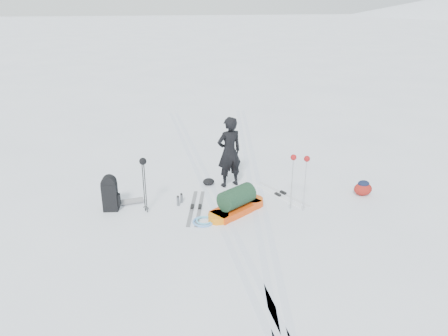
{
  "coord_description": "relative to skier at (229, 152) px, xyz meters",
  "views": [
    {
      "loc": [
        -1.29,
        -9.92,
        4.92
      ],
      "look_at": [
        0.22,
        -0.14,
        0.95
      ],
      "focal_mm": 35.0,
      "sensor_mm": 36.0,
      "label": 1
    }
  ],
  "objects": [
    {
      "name": "pulk_sled",
      "position": [
        -0.08,
        -1.59,
        -0.73
      ],
      "size": [
        1.66,
        1.38,
        0.65
      ],
      "rotation": [
        0.0,
        0.0,
        0.62
      ],
      "color": "#E1440D",
      "rests_on": "ground"
    },
    {
      "name": "rope_coil",
      "position": [
        -0.93,
        -1.97,
        -0.94
      ],
      "size": [
        0.62,
        0.62,
        0.06
      ],
      "rotation": [
        0.0,
        0.0,
        -0.3
      ],
      "color": "#5D9BE3",
      "rests_on": "ground"
    },
    {
      "name": "ski_tracks",
      "position": [
        0.09,
        -0.03,
        -0.97
      ],
      "size": [
        3.38,
        17.97,
        0.01
      ],
      "color": "silver",
      "rests_on": "ground"
    },
    {
      "name": "ground",
      "position": [
        -0.53,
        -0.91,
        -0.97
      ],
      "size": [
        200.0,
        200.0,
        0.0
      ],
      "primitive_type": "plane",
      "color": "white",
      "rests_on": "ground"
    },
    {
      "name": "small_daypack",
      "position": [
        3.35,
        -1.14,
        -0.78
      ],
      "size": [
        0.57,
        0.49,
        0.41
      ],
      "rotation": [
        0.0,
        0.0,
        -0.32
      ],
      "color": "maroon",
      "rests_on": "ground"
    },
    {
      "name": "touring_skis_white",
      "position": [
        1.23,
        -0.81,
        -0.96
      ],
      "size": [
        1.14,
        1.81,
        0.07
      ],
      "rotation": [
        0.0,
        0.0,
        -1.08
      ],
      "color": "white",
      "rests_on": "ground"
    },
    {
      "name": "touring_skis_grey",
      "position": [
        -1.03,
        -1.23,
        -0.96
      ],
      "size": [
        0.63,
        1.91,
        0.07
      ],
      "rotation": [
        0.0,
        0.0,
        1.38
      ],
      "color": "gray",
      "rests_on": "ground"
    },
    {
      "name": "skier",
      "position": [
        0.0,
        0.0,
        0.0
      ],
      "size": [
        0.82,
        0.67,
        1.95
      ],
      "primitive_type": "imported",
      "rotation": [
        0.0,
        0.0,
        3.47
      ],
      "color": "black",
      "rests_on": "ground"
    },
    {
      "name": "ski_poles_silver",
      "position": [
        1.39,
        -1.7,
        0.22
      ],
      "size": [
        0.42,
        0.28,
        1.43
      ],
      "rotation": [
        0.0,
        0.0,
        -0.29
      ],
      "color": "#ABADB2",
      "rests_on": "ground"
    },
    {
      "name": "thermos_pair",
      "position": [
        -1.41,
        -0.94,
        -0.85
      ],
      "size": [
        0.18,
        0.26,
        0.26
      ],
      "rotation": [
        0.0,
        0.0,
        0.28
      ],
      "color": "slate",
      "rests_on": "ground"
    },
    {
      "name": "ski_poles_black",
      "position": [
        -2.24,
        -1.23,
        0.17
      ],
      "size": [
        0.17,
        0.18,
        1.39
      ],
      "rotation": [
        0.0,
        0.0,
        -0.08
      ],
      "color": "black",
      "rests_on": "ground"
    },
    {
      "name": "stuff_sack",
      "position": [
        -0.56,
        0.11,
        -0.87
      ],
      "size": [
        0.38,
        0.33,
        0.2
      ],
      "rotation": [
        0.0,
        0.0,
        0.35
      ],
      "color": "black",
      "rests_on": "ground"
    },
    {
      "name": "snow_hill_backdrop",
      "position": [
        62.16,
        83.12,
        -69.99
      ],
      "size": [
        359.5,
        192.0,
        162.45
      ],
      "color": "white",
      "rests_on": "ground"
    },
    {
      "name": "expedition_rucksack",
      "position": [
        -3.02,
        -0.98,
        -0.56
      ],
      "size": [
        0.96,
        0.52,
        0.9
      ],
      "rotation": [
        0.0,
        0.0,
        -0.1
      ],
      "color": "black",
      "rests_on": "ground"
    }
  ]
}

